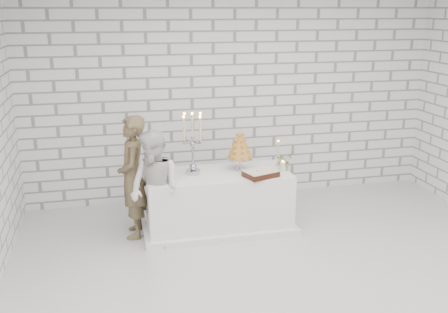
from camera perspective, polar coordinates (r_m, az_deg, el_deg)
ground at (r=5.67m, az=7.37°, el=-12.83°), size 6.00×5.00×0.01m
wall_back at (r=7.45m, az=1.16°, el=6.65°), size 6.00×0.01×3.00m
cake_table at (r=6.54m, az=-0.68°, el=-4.97°), size 1.80×0.80×0.75m
groom at (r=6.32m, az=-10.11°, el=-2.28°), size 0.40×0.58×1.52m
bride at (r=6.05m, az=-7.70°, el=-3.66°), size 0.82×0.86×1.40m
candelabra at (r=6.29m, az=-3.52°, el=1.46°), size 0.37×0.37×0.78m
croquembouche at (r=6.48m, az=1.77°, el=0.72°), size 0.35×0.35×0.52m
chocolate_cake at (r=6.28m, az=4.11°, el=-1.89°), size 0.46×0.39×0.08m
pillar_candle at (r=6.52m, az=6.56°, el=-1.11°), size 0.10×0.10×0.12m
extra_taper at (r=6.72m, az=6.03°, el=0.33°), size 0.06×0.06×0.32m
flowers at (r=6.55m, az=6.72°, el=-0.49°), size 0.27×0.26×0.24m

